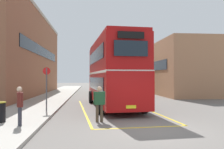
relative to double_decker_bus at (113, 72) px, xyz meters
The scene contains 10 objects.
ground_plane 7.54m from the double_decker_bus, 83.27° to the left, with size 135.60×135.60×0.00m, color #66605B.
sidewalk_left 11.29m from the double_decker_bus, 120.93° to the left, with size 4.00×57.60×0.14m, color #A39E93.
brick_building_left 16.19m from the double_decker_bus, 132.21° to the left, with size 7.12×24.45×9.69m.
depot_building_right 16.34m from the double_decker_bus, 55.11° to the left, with size 6.08×16.47×6.38m.
double_decker_bus is the anchor object (origin of this frame).
single_deck_bus 16.64m from the double_decker_bus, 80.13° to the left, with size 3.69×9.14×3.02m.
pedestrian_boarding 5.75m from the double_decker_bus, 102.37° to the right, with size 0.56×0.31×1.70m.
pedestrian_waiting_near 8.12m from the double_decker_bus, 124.33° to the right, with size 0.36×0.52×1.60m.
bus_stop_sign 4.87m from the double_decker_bus, 151.59° to the right, with size 0.43×0.14×2.58m.
bay_marking_yellow 3.13m from the double_decker_bus, 87.51° to the right, with size 5.29×12.07×0.01m.
Camera 1 is at (-2.45, -9.20, 2.13)m, focal length 37.54 mm.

